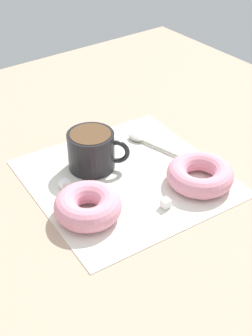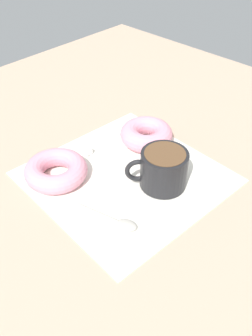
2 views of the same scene
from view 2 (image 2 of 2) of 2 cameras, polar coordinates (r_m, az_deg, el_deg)
ground_plane at (r=75.20cm, az=0.21°, el=-0.73°), size 120.00×120.00×2.00cm
napkin at (r=72.57cm, az=0.00°, el=-1.31°), size 35.66×35.66×0.30cm
coffee_cup at (r=68.66cm, az=5.64°, el=-0.07°), size 9.50×10.00×7.22cm
donut_near_cup at (r=72.13cm, az=-10.61°, el=-0.36°), size 12.00×12.00×3.65cm
donut_far at (r=80.37cm, az=3.11°, el=5.15°), size 11.20×11.20×3.95cm
spoon at (r=63.47cm, az=-1.16°, el=-8.15°), size 12.47×4.48×0.90cm
sugar_cube at (r=76.55cm, az=7.63°, el=1.72°), size 1.59×1.59×1.59cm
sugar_cube_extra at (r=77.89cm, az=-5.87°, el=2.58°), size 1.46×1.46×1.46cm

